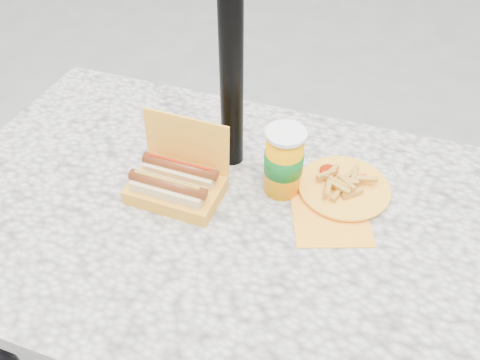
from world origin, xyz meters
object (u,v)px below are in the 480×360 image
(hotdog_box, at_px, (176,182))
(soda_cup, at_px, (284,162))
(umbrella_pole, at_px, (231,17))
(fries_plate, at_px, (342,189))

(hotdog_box, relative_size, soda_cup, 1.25)
(umbrella_pole, distance_m, hotdog_box, 0.36)
(umbrella_pole, relative_size, soda_cup, 13.80)
(soda_cup, bearing_deg, hotdog_box, -156.55)
(umbrella_pole, height_order, soda_cup, umbrella_pole)
(umbrella_pole, xyz_separation_m, fries_plate, (0.27, -0.03, -0.34))
(umbrella_pole, distance_m, fries_plate, 0.43)
(umbrella_pole, distance_m, soda_cup, 0.31)
(fries_plate, height_order, soda_cup, soda_cup)
(hotdog_box, relative_size, fries_plate, 0.68)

